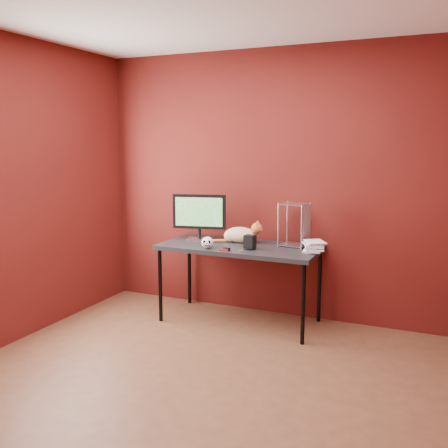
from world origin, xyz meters
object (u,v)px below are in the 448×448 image
at_px(monitor, 199,215).
at_px(cat, 241,235).
at_px(desk, 240,250).
at_px(skull_mug, 207,243).
at_px(speaker, 250,243).
at_px(book_stack, 307,192).

distance_m(monitor, cat, 0.46).
xyz_separation_m(desk, skull_mug, (-0.22, -0.25, 0.11)).
height_order(desk, speaker, speaker).
bearing_deg(skull_mug, monitor, 107.99).
relative_size(desk, skull_mug, 12.83).
height_order(skull_mug, speaker, speaker).
xyz_separation_m(desk, cat, (-0.04, 0.12, 0.13)).
distance_m(speaker, book_stack, 0.68).
relative_size(cat, book_stack, 0.45).
bearing_deg(skull_mug, desk, 30.00).
height_order(monitor, speaker, monitor).
relative_size(monitor, book_stack, 0.49).
bearing_deg(desk, monitor, 172.94).
distance_m(cat, skull_mug, 0.42).
bearing_deg(monitor, book_stack, -16.36).
distance_m(monitor, skull_mug, 0.44).
xyz_separation_m(desk, monitor, (-0.46, 0.06, 0.30)).
bearing_deg(cat, speaker, -55.07).
relative_size(cat, speaker, 3.65).
distance_m(cat, speaker, 0.31).
height_order(cat, speaker, cat).
xyz_separation_m(desk, speaker, (0.15, -0.13, 0.11)).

